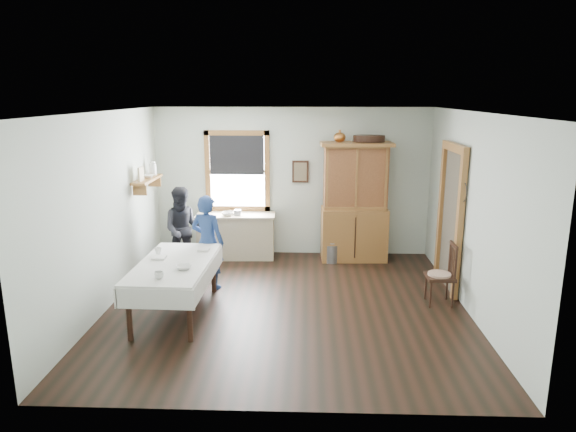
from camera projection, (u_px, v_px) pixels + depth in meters
The scene contains 20 objects.
room at pixel (287, 213), 6.97m from camera, with size 5.01×5.01×2.70m.
window at pixel (237, 167), 9.33m from camera, with size 1.18×0.07×1.48m.
doorway at pixel (451, 214), 7.75m from camera, with size 0.09×1.14×2.22m.
wall_shelf at pixel (148, 178), 8.50m from camera, with size 0.24×1.00×0.44m.
framed_picture at pixel (300, 172), 9.31m from camera, with size 0.30×0.04×0.40m, color black.
rug_beater at pixel (464, 184), 7.09m from camera, with size 0.27×0.27×0.01m, color black.
work_counter at pixel (236, 236), 9.34m from camera, with size 1.42×0.54×0.81m, color tan.
china_hutch at pixel (355, 202), 9.09m from camera, with size 1.24×0.59×2.12m, color #9C6630.
dining_table at pixel (176, 288), 6.94m from camera, with size 0.97×1.84×0.74m, color silver.
spindle_chair at pixel (440, 274), 7.25m from camera, with size 0.41×0.41×0.90m, color black.
pail at pixel (331, 253), 9.16m from camera, with size 0.30×0.30×0.32m, color gray.
wicker_basket at pixel (340, 255), 9.24m from camera, with size 0.35×0.25×0.21m, color tan.
woman_blue at pixel (208, 246), 7.80m from camera, with size 0.49×0.32×1.35m, color navy.
figure_dark at pixel (184, 232), 8.61m from camera, with size 0.65×0.50×1.33m, color black.
table_cup_a at pixel (159, 275), 6.24m from camera, with size 0.11×0.11×0.09m, color silver.
table_cup_b at pixel (158, 251), 7.20m from camera, with size 0.10×0.10×0.09m, color silver.
table_bowl at pixel (184, 267), 6.58m from camera, with size 0.23×0.23×0.06m, color silver.
counter_book at pixel (224, 213), 9.30m from camera, with size 0.17×0.22×0.02m, color brown.
counter_bowl at pixel (227, 214), 9.13m from camera, with size 0.21×0.21×0.07m, color silver.
shelf_bowl at pixel (148, 176), 8.50m from camera, with size 0.22×0.22×0.05m, color silver.
Camera 1 is at (0.27, -6.78, 2.93)m, focal length 32.00 mm.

